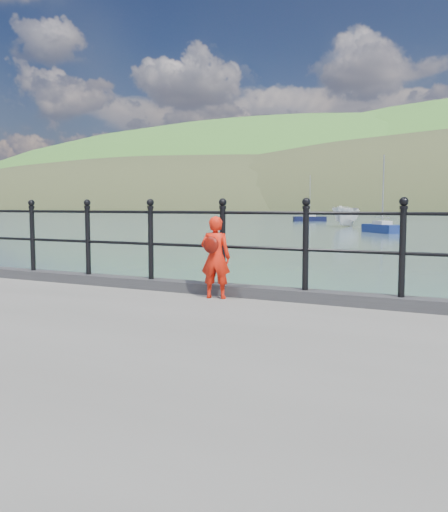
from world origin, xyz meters
The scene contains 7 objects.
ground centered at (0.00, 0.00, 0.00)m, with size 600.00×600.00×0.00m, color #2D4251.
kerb centered at (0.00, -0.15, 1.07)m, with size 60.00×0.30×0.15m, color #28282B.
railing centered at (0.00, -0.15, 1.82)m, with size 18.11×0.11×1.20m.
child centered at (0.65, -0.46, 1.56)m, with size 0.45×0.36×1.11m.
launch_white centered at (-10.26, 50.30, 1.12)m, with size 2.19×5.81×2.24m, color white.
sailboat_left centered at (-20.31, 69.04, 0.34)m, with size 4.79×3.58×6.86m.
sailboat_port centered at (-4.55, 39.47, 0.34)m, with size 3.98×4.24×6.64m.
Camera 1 is at (3.99, -6.83, 2.24)m, focal length 38.00 mm.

